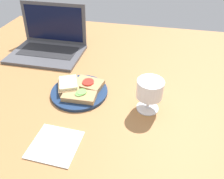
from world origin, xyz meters
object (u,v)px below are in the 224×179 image
at_px(sandwich_with_cucumber, 79,96).
at_px(wine_glass, 150,90).
at_px(laptop, 49,43).
at_px(sandwich_with_tomato, 89,84).
at_px(napkin, 55,144).
at_px(sandwich_with_cheese, 69,85).
at_px(plate, 79,92).

height_order(sandwich_with_cucumber, wine_glass, wine_glass).
xyz_separation_m(sandwich_with_cucumber, laptop, (-0.27, 0.33, 0.02)).
bearing_deg(laptop, sandwich_with_tomato, -42.49).
xyz_separation_m(wine_glass, napkin, (-0.25, -0.21, -0.08)).
relative_size(wine_glass, napkin, 0.86).
distance_m(sandwich_with_tomato, wine_glass, 0.24).
bearing_deg(sandwich_with_cucumber, laptop, 128.82).
height_order(sandwich_with_cheese, wine_glass, wine_glass).
bearing_deg(sandwich_with_cheese, sandwich_with_cucumber, -39.62).
xyz_separation_m(plate, wine_glass, (0.26, -0.03, 0.07)).
bearing_deg(napkin, plate, 92.13).
relative_size(sandwich_with_cucumber, laptop, 0.36).
height_order(sandwich_with_cucumber, sandwich_with_cheese, sandwich_with_cheese).
relative_size(sandwich_with_cucumber, wine_glass, 1.03).
distance_m(sandwich_with_tomato, napkin, 0.28).
distance_m(laptop, napkin, 0.59).
distance_m(sandwich_with_cheese, wine_glass, 0.31).
bearing_deg(sandwich_with_cucumber, wine_glass, 2.44).
relative_size(plate, napkin, 1.56).
relative_size(sandwich_with_tomato, napkin, 0.85).
relative_size(sandwich_with_cheese, wine_glass, 1.03).
xyz_separation_m(plate, napkin, (0.01, -0.24, -0.00)).
relative_size(sandwich_with_cucumber, sandwich_with_tomato, 1.04).
height_order(sandwich_with_tomato, napkin, sandwich_with_tomato).
height_order(sandwich_with_cheese, napkin, sandwich_with_cheese).
height_order(plate, sandwich_with_cheese, sandwich_with_cheese).
xyz_separation_m(sandwich_with_tomato, wine_glass, (0.23, -0.06, 0.06)).
bearing_deg(napkin, laptop, 115.93).
bearing_deg(sandwich_with_tomato, wine_glass, -15.78).
height_order(wine_glass, laptop, laptop).
relative_size(sandwich_with_cucumber, napkin, 0.88).
xyz_separation_m(laptop, napkin, (0.26, -0.53, -0.04)).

